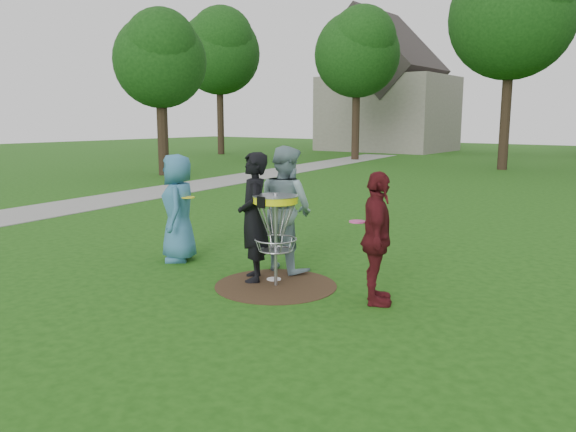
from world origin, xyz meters
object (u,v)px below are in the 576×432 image
Objects in this scene: player_blue at (178,208)px; player_grey at (286,209)px; player_black at (253,217)px; player_maroon at (377,239)px; disc_golf_basket at (276,218)px.

player_blue is 1.95m from player_grey.
player_blue is 0.95× the size of player_black.
player_black reaches higher than player_maroon.
player_grey reaches higher than player_black.
player_black is (1.82, -0.16, 0.05)m from player_blue.
disc_golf_basket is at bearing 66.60° from player_maroon.
player_maroon is at bearing 171.79° from player_grey.
player_black is at bearing 42.66° from player_blue.
player_maroon is (1.98, -0.64, -0.12)m from player_grey.
disc_golf_basket is (0.45, -0.03, 0.05)m from player_black.
player_grey is at bearing 42.80° from player_maroon.
player_grey is 1.14× the size of player_maroon.
player_blue is 3.82m from player_maroon.
player_grey reaches higher than disc_golf_basket.
player_blue is 1.33× the size of disc_golf_basket.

